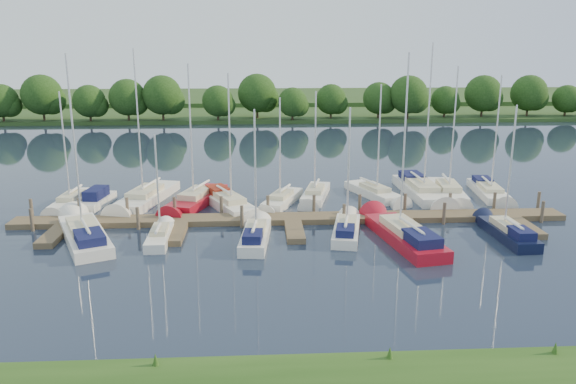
{
  "coord_description": "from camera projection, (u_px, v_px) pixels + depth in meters",
  "views": [
    {
      "loc": [
        -2.41,
        -30.93,
        12.42
      ],
      "look_at": [
        -0.29,
        8.0,
        2.2
      ],
      "focal_mm": 35.0,
      "sensor_mm": 36.0,
      "label": 1
    }
  ],
  "objects": [
    {
      "name": "sailboat_n_2",
      "position": [
        145.0,
        200.0,
        45.54
      ],
      "size": [
        4.24,
        10.13,
        12.66
      ],
      "rotation": [
        0.0,
        0.0,
        2.91
      ],
      "color": "white",
      "rests_on": "ground"
    },
    {
      "name": "mooring_pilings",
      "position": [
        292.0,
        212.0,
        41.15
      ],
      "size": [
        38.24,
        2.84,
        2.0
      ],
      "color": "#473D33",
      "rests_on": "ground"
    },
    {
      "name": "sailboat_n_4",
      "position": [
        229.0,
        205.0,
        43.84
      ],
      "size": [
        4.99,
        8.29,
        10.88
      ],
      "rotation": [
        0.0,
        0.0,
        3.59
      ],
      "color": "white",
      "rests_on": "ground"
    },
    {
      "name": "sailboat_n_5",
      "position": [
        281.0,
        201.0,
        45.05
      ],
      "size": [
        3.71,
        6.87,
        8.93
      ],
      "rotation": [
        0.0,
        0.0,
        2.76
      ],
      "color": "white",
      "rests_on": "ground"
    },
    {
      "name": "sailboat_n_9",
      "position": [
        448.0,
        194.0,
        47.23
      ],
      "size": [
        3.01,
        8.88,
        11.3
      ],
      "rotation": [
        0.0,
        0.0,
        3.02
      ],
      "color": "white",
      "rests_on": "ground"
    },
    {
      "name": "sailboat_s_5",
      "position": [
        507.0,
        233.0,
        37.23
      ],
      "size": [
        1.86,
        7.05,
        9.17
      ],
      "rotation": [
        0.0,
        0.0,
        0.03
      ],
      "color": "black",
      "rests_on": "ground"
    },
    {
      "name": "ground",
      "position": [
        300.0,
        262.0,
        33.15
      ],
      "size": [
        260.0,
        260.0,
        0.0
      ],
      "primitive_type": "plane",
      "color": "#192132",
      "rests_on": "ground"
    },
    {
      "name": "sailboat_s_0",
      "position": [
        84.0,
        235.0,
        36.93
      ],
      "size": [
        5.63,
        9.6,
        12.37
      ],
      "rotation": [
        0.0,
        0.0,
        0.43
      ],
      "color": "white",
      "rests_on": "ground"
    },
    {
      "name": "sailboat_n_6",
      "position": [
        315.0,
        196.0,
        46.76
      ],
      "size": [
        3.13,
        7.29,
        9.26
      ],
      "rotation": [
        0.0,
        0.0,
        2.9
      ],
      "color": "white",
      "rests_on": "ground"
    },
    {
      "name": "treeline",
      "position": [
        283.0,
        97.0,
        91.87
      ],
      "size": [
        148.52,
        9.6,
        8.3
      ],
      "color": "#38281C",
      "rests_on": "ground"
    },
    {
      "name": "sailboat_s_2",
      "position": [
        256.0,
        237.0,
        36.53
      ],
      "size": [
        2.17,
        6.92,
        8.99
      ],
      "rotation": [
        0.0,
        0.0,
        -0.09
      ],
      "color": "white",
      "rests_on": "ground"
    },
    {
      "name": "dock",
      "position": [
        293.0,
        221.0,
        40.16
      ],
      "size": [
        40.0,
        6.0,
        0.4
      ],
      "color": "brown",
      "rests_on": "ground"
    },
    {
      "name": "sailboat_n_8",
      "position": [
        422.0,
        192.0,
        47.7
      ],
      "size": [
        2.82,
        10.39,
        13.09
      ],
      "rotation": [
        0.0,
        0.0,
        3.18
      ],
      "color": "white",
      "rests_on": "ground"
    },
    {
      "name": "sailboat_s_4",
      "position": [
        403.0,
        236.0,
        36.7
      ],
      "size": [
        3.77,
        9.91,
        12.48
      ],
      "rotation": [
        0.0,
        0.0,
        0.18
      ],
      "color": "maroon",
      "rests_on": "ground"
    },
    {
      "name": "sailboat_n_3",
      "position": [
        195.0,
        202.0,
        44.91
      ],
      "size": [
        4.47,
        9.04,
        11.56
      ],
      "rotation": [
        0.0,
        0.0,
        2.82
      ],
      "color": "maroon",
      "rests_on": "ground"
    },
    {
      "name": "sailboat_n_10",
      "position": [
        489.0,
        192.0,
        47.67
      ],
      "size": [
        2.79,
        8.41,
        10.48
      ],
      "rotation": [
        0.0,
        0.0,
        3.02
      ],
      "color": "white",
      "rests_on": "ground"
    },
    {
      "name": "sailboat_n_0",
      "position": [
        72.0,
        203.0,
        44.55
      ],
      "size": [
        2.17,
        7.39,
        9.44
      ],
      "rotation": [
        0.0,
        0.0,
        3.07
      ],
      "color": "white",
      "rests_on": "ground"
    },
    {
      "name": "sailboat_s_3",
      "position": [
        347.0,
        230.0,
        37.88
      ],
      "size": [
        2.8,
        6.97,
        8.9
      ],
      "rotation": [
        0.0,
        0.0,
        -0.21
      ],
      "color": "white",
      "rests_on": "ground"
    },
    {
      "name": "motorboat",
      "position": [
        96.0,
        202.0,
        44.58
      ],
      "size": [
        2.13,
        5.39,
        1.77
      ],
      "rotation": [
        0.0,
        0.0,
        3.0
      ],
      "color": "white",
      "rests_on": "ground"
    },
    {
      "name": "sailboat_s_1",
      "position": [
        160.0,
        237.0,
        36.74
      ],
      "size": [
        1.43,
        5.56,
        7.3
      ],
      "rotation": [
        0.0,
        0.0,
        0.02
      ],
      "color": "white",
      "rests_on": "ground"
    },
    {
      "name": "sailboat_n_7",
      "position": [
        375.0,
        194.0,
        47.34
      ],
      "size": [
        4.04,
        7.62,
        9.76
      ],
      "rotation": [
        0.0,
        0.0,
        3.51
      ],
      "color": "white",
      "rests_on": "ground"
    },
    {
      "name": "distant_hill",
      "position": [
        268.0,
        98.0,
        129.57
      ],
      "size": [
        220.0,
        40.0,
        1.4
      ],
      "primitive_type": "cube",
      "color": "#355525",
      "rests_on": "ground"
    },
    {
      "name": "far_shore",
      "position": [
        270.0,
        112.0,
        105.52
      ],
      "size": [
        180.0,
        30.0,
        0.6
      ],
      "primitive_type": "cube",
      "color": "#264018",
      "rests_on": "ground"
    }
  ]
}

